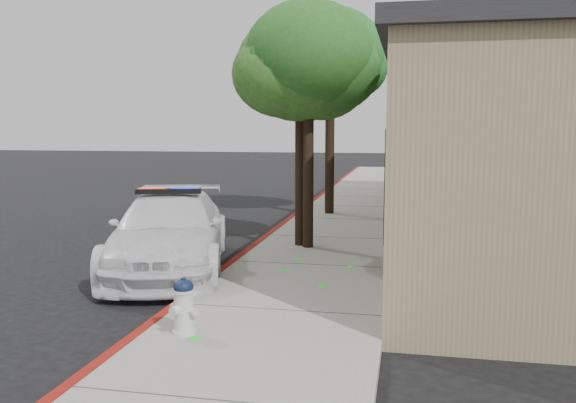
# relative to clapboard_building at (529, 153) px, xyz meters

# --- Properties ---
(ground) EXTENTS (120.00, 120.00, 0.00)m
(ground) POSITION_rel_clapboard_building_xyz_m (-6.69, -9.00, -2.13)
(ground) COLOR black
(ground) RESTS_ON ground
(sidewalk) EXTENTS (3.20, 60.00, 0.15)m
(sidewalk) POSITION_rel_clapboard_building_xyz_m (-5.09, -6.00, -2.05)
(sidewalk) COLOR gray
(sidewalk) RESTS_ON ground
(red_curb) EXTENTS (0.14, 60.00, 0.16)m
(red_curb) POSITION_rel_clapboard_building_xyz_m (-6.63, -6.00, -2.05)
(red_curb) COLOR maroon
(red_curb) RESTS_ON ground
(clapboard_building) EXTENTS (7.30, 20.89, 4.24)m
(clapboard_building) POSITION_rel_clapboard_building_xyz_m (0.00, 0.00, 0.00)
(clapboard_building) COLOR #92815F
(clapboard_building) RESTS_ON ground
(police_car) EXTENTS (3.44, 5.60, 1.63)m
(police_car) POSITION_rel_clapboard_building_xyz_m (-7.82, -6.37, -1.37)
(police_car) COLOR white
(police_car) RESTS_ON ground
(fire_hydrant) EXTENTS (0.42, 0.37, 0.74)m
(fire_hydrant) POSITION_rel_clapboard_building_xyz_m (-6.02, -10.27, -1.60)
(fire_hydrant) COLOR silver
(fire_hydrant) RESTS_ON sidewalk
(street_tree_near) EXTENTS (2.94, 2.84, 5.19)m
(street_tree_near) POSITION_rel_clapboard_building_xyz_m (-5.60, -4.11, 1.90)
(street_tree_near) COLOR black
(street_tree_near) RESTS_ON sidewalk
(street_tree_mid) EXTENTS (3.02, 2.83, 5.40)m
(street_tree_mid) POSITION_rel_clapboard_building_xyz_m (-5.37, -4.26, 2.09)
(street_tree_mid) COLOR black
(street_tree_mid) RESTS_ON sidewalk
(street_tree_far) EXTENTS (3.42, 3.42, 6.31)m
(street_tree_far) POSITION_rel_clapboard_building_xyz_m (-5.58, 1.14, 2.77)
(street_tree_far) COLOR black
(street_tree_far) RESTS_ON sidewalk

